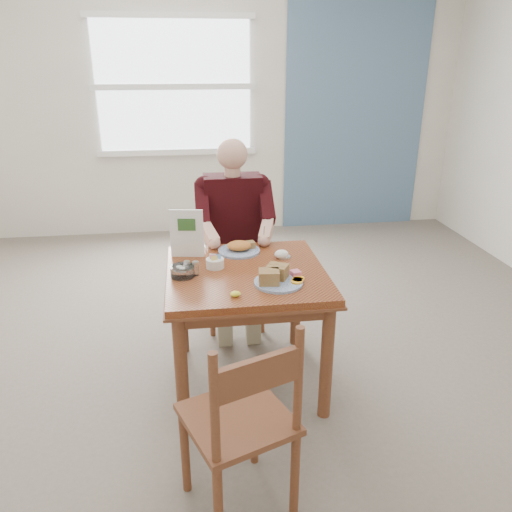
{
  "coord_description": "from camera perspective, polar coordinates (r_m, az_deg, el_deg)",
  "views": [
    {
      "loc": [
        -0.31,
        -2.61,
        1.89
      ],
      "look_at": [
        0.06,
        0.0,
        0.83
      ],
      "focal_mm": 35.0,
      "sensor_mm": 36.0,
      "label": 1
    }
  ],
  "objects": [
    {
      "name": "creamer",
      "position": [
        2.8,
        -8.39,
        -1.72
      ],
      "size": [
        0.14,
        0.14,
        0.06
      ],
      "color": "white",
      "rests_on": "table"
    },
    {
      "name": "near_plate",
      "position": [
        2.69,
        2.38,
        -2.47
      ],
      "size": [
        0.32,
        0.32,
        0.09
      ],
      "color": "white",
      "rests_on": "table"
    },
    {
      "name": "menu",
      "position": [
        3.04,
        -7.92,
        2.6
      ],
      "size": [
        0.2,
        0.05,
        0.3
      ],
      "color": "white",
      "rests_on": "table"
    },
    {
      "name": "napkin",
      "position": [
        3.03,
        2.92,
        0.21
      ],
      "size": [
        0.09,
        0.08,
        0.05
      ],
      "primitive_type": "ellipsoid",
      "rotation": [
        0.0,
        0.0,
        -0.13
      ],
      "color": "white",
      "rests_on": "table"
    },
    {
      "name": "floor",
      "position": [
        3.24,
        -1.03,
        -13.91
      ],
      "size": [
        6.0,
        6.0,
        0.0
      ],
      "primitive_type": "plane",
      "color": "#605A4D",
      "rests_on": "ground"
    },
    {
      "name": "window",
      "position": [
        5.59,
        -9.36,
        18.55
      ],
      "size": [
        1.72,
        0.04,
        1.42
      ],
      "color": "white",
      "rests_on": "wall_back"
    },
    {
      "name": "chair_far",
      "position": [
        3.7,
        -2.58,
        -0.64
      ],
      "size": [
        0.42,
        0.42,
        0.95
      ],
      "color": "brown",
      "rests_on": "ground"
    },
    {
      "name": "far_plate",
      "position": [
        3.13,
        -1.87,
        0.94
      ],
      "size": [
        0.3,
        0.3,
        0.07
      ],
      "color": "white",
      "rests_on": "table"
    },
    {
      "name": "wall_back",
      "position": [
        5.64,
        -4.99,
        16.73
      ],
      "size": [
        5.5,
        0.0,
        5.5
      ],
      "primitive_type": "plane",
      "rotation": [
        1.57,
        0.0,
        0.0
      ],
      "color": "beige",
      "rests_on": "ground"
    },
    {
      "name": "metal_dish",
      "position": [
        3.05,
        3.23,
        -0.1
      ],
      "size": [
        0.1,
        0.1,
        0.01
      ],
      "primitive_type": "cylinder",
      "rotation": [
        0.0,
        0.0,
        -0.26
      ],
      "color": "silver",
      "rests_on": "table"
    },
    {
      "name": "shakers",
      "position": [
        2.81,
        -7.39,
        -1.38
      ],
      "size": [
        0.09,
        0.06,
        0.08
      ],
      "color": "white",
      "rests_on": "table"
    },
    {
      "name": "lemon_wedge",
      "position": [
        2.55,
        -2.36,
        -4.35
      ],
      "size": [
        0.07,
        0.06,
        0.03
      ],
      "primitive_type": "ellipsoid",
      "rotation": [
        0.0,
        0.0,
        0.4
      ],
      "color": "#F8F734",
      "rests_on": "table"
    },
    {
      "name": "chair_near",
      "position": [
        2.18,
        -1.54,
        -18.55
      ],
      "size": [
        0.54,
        0.54,
        0.95
      ],
      "color": "brown",
      "rests_on": "ground"
    },
    {
      "name": "caddy",
      "position": [
        2.9,
        -4.71,
        -0.8
      ],
      "size": [
        0.13,
        0.13,
        0.08
      ],
      "color": "white",
      "rests_on": "table"
    },
    {
      "name": "diner",
      "position": [
        3.5,
        -2.53,
        3.84
      ],
      "size": [
        0.53,
        0.56,
        1.39
      ],
      "color": "gray",
      "rests_on": "chair_far"
    },
    {
      "name": "table",
      "position": [
        2.91,
        -1.12,
        -3.65
      ],
      "size": [
        0.92,
        0.92,
        0.75
      ],
      "color": "brown",
      "rests_on": "ground"
    },
    {
      "name": "accent_panel",
      "position": [
        5.93,
        11.35,
        16.65
      ],
      "size": [
        1.6,
        0.02,
        2.8
      ],
      "primitive_type": "cube",
      "color": "slate",
      "rests_on": "ground"
    }
  ]
}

